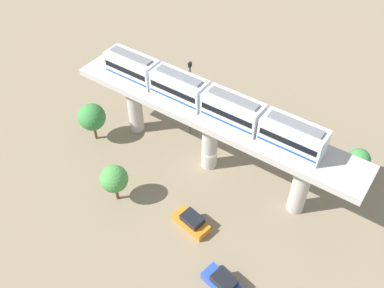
{
  "coord_description": "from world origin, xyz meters",
  "views": [
    {
      "loc": [
        30.59,
        18.8,
        39.0
      ],
      "look_at": [
        2.5,
        -0.83,
        5.15
      ],
      "focal_mm": 39.69,
      "sensor_mm": 36.0,
      "label": 1
    }
  ],
  "objects_px": {
    "tree_near_viaduct": "(359,160)",
    "tree_far_corner": "(92,117)",
    "train": "(205,98)",
    "parked_car_orange": "(191,222)",
    "parked_car_blue": "(223,283)",
    "signal_post": "(190,97)",
    "tree_mid_lot": "(114,179)"
  },
  "relations": [
    {
      "from": "parked_car_orange",
      "to": "tree_far_corner",
      "type": "height_order",
      "value": "tree_far_corner"
    },
    {
      "from": "train",
      "to": "tree_mid_lot",
      "type": "height_order",
      "value": "train"
    },
    {
      "from": "tree_far_corner",
      "to": "parked_car_blue",
      "type": "bearing_deg",
      "value": 71.73
    },
    {
      "from": "parked_car_orange",
      "to": "tree_near_viaduct",
      "type": "bearing_deg",
      "value": 154.66
    },
    {
      "from": "tree_mid_lot",
      "to": "tree_near_viaduct",
      "type": "bearing_deg",
      "value": 131.49
    },
    {
      "from": "train",
      "to": "signal_post",
      "type": "height_order",
      "value": "train"
    },
    {
      "from": "tree_far_corner",
      "to": "parked_car_orange",
      "type": "bearing_deg",
      "value": 77.25
    },
    {
      "from": "parked_car_orange",
      "to": "tree_far_corner",
      "type": "bearing_deg",
      "value": -92.92
    },
    {
      "from": "parked_car_orange",
      "to": "tree_far_corner",
      "type": "xyz_separation_m",
      "value": [
        -4.15,
        -18.31,
        2.95
      ]
    },
    {
      "from": "train",
      "to": "tree_near_viaduct",
      "type": "bearing_deg",
      "value": 116.82
    },
    {
      "from": "tree_far_corner",
      "to": "tree_mid_lot",
      "type": "bearing_deg",
      "value": 57.08
    },
    {
      "from": "train",
      "to": "parked_car_blue",
      "type": "bearing_deg",
      "value": 40.25
    },
    {
      "from": "parked_car_blue",
      "to": "tree_mid_lot",
      "type": "distance_m",
      "value": 16.12
    },
    {
      "from": "parked_car_blue",
      "to": "tree_near_viaduct",
      "type": "relative_size",
      "value": 1.0
    },
    {
      "from": "parked_car_blue",
      "to": "tree_far_corner",
      "type": "relative_size",
      "value": 0.82
    },
    {
      "from": "tree_near_viaduct",
      "to": "tree_far_corner",
      "type": "bearing_deg",
      "value": -67.1
    },
    {
      "from": "tree_near_viaduct",
      "to": "train",
      "type": "bearing_deg",
      "value": -63.18
    },
    {
      "from": "train",
      "to": "tree_mid_lot",
      "type": "bearing_deg",
      "value": -25.12
    },
    {
      "from": "train",
      "to": "tree_far_corner",
      "type": "distance_m",
      "value": 16.1
    },
    {
      "from": "parked_car_blue",
      "to": "signal_post",
      "type": "distance_m",
      "value": 22.87
    },
    {
      "from": "parked_car_orange",
      "to": "tree_mid_lot",
      "type": "relative_size",
      "value": 0.89
    },
    {
      "from": "parked_car_blue",
      "to": "tree_far_corner",
      "type": "xyz_separation_m",
      "value": [
        -8.2,
        -24.85,
        2.95
      ]
    },
    {
      "from": "parked_car_blue",
      "to": "signal_post",
      "type": "bearing_deg",
      "value": -125.73
    },
    {
      "from": "train",
      "to": "tree_far_corner",
      "type": "relative_size",
      "value": 5.03
    },
    {
      "from": "tree_near_viaduct",
      "to": "tree_far_corner",
      "type": "relative_size",
      "value": 0.81
    },
    {
      "from": "train",
      "to": "parked_car_orange",
      "type": "bearing_deg",
      "value": 26.14
    },
    {
      "from": "tree_near_viaduct",
      "to": "tree_mid_lot",
      "type": "distance_m",
      "value": 28.19
    },
    {
      "from": "tree_far_corner",
      "to": "signal_post",
      "type": "xyz_separation_m",
      "value": [
        -7.98,
        9.61,
        2.43
      ]
    },
    {
      "from": "tree_near_viaduct",
      "to": "tree_mid_lot",
      "type": "bearing_deg",
      "value": -48.51
    },
    {
      "from": "parked_car_orange",
      "to": "tree_near_viaduct",
      "type": "height_order",
      "value": "tree_near_viaduct"
    },
    {
      "from": "train",
      "to": "tree_far_corner",
      "type": "height_order",
      "value": "train"
    },
    {
      "from": "parked_car_orange",
      "to": "tree_near_viaduct",
      "type": "xyz_separation_m",
      "value": [
        -16.92,
        11.92,
        2.37
      ]
    }
  ]
}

